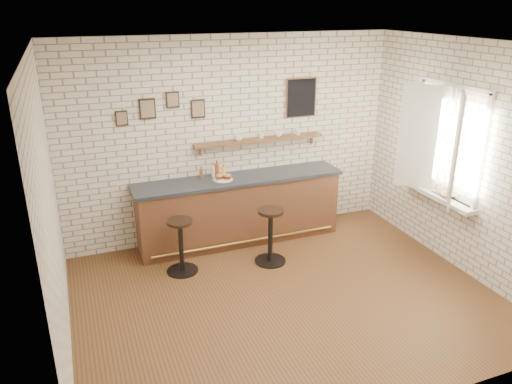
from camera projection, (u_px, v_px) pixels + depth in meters
ground at (286, 297)px, 6.14m from camera, size 5.00×5.00×0.00m
bar_counter at (239, 209)px, 7.44m from camera, size 3.10×0.65×1.01m
sandwich_plate at (223, 179)px, 7.15m from camera, size 0.28×0.28×0.01m
ciabatta_sandwich at (224, 177)px, 7.14m from camera, size 0.25×0.18×0.07m
potato_chips at (222, 179)px, 7.14m from camera, size 0.25×0.19×0.00m
bitters_bottle_brown at (201, 174)px, 7.19m from camera, size 0.05×0.05×0.18m
bitters_bottle_white at (213, 172)px, 7.24m from camera, size 0.05×0.05×0.20m
bitters_bottle_amber at (217, 170)px, 7.26m from camera, size 0.06×0.06×0.24m
condiment_bottle_yellow at (224, 171)px, 7.30m from camera, size 0.05×0.05×0.17m
bar_stool_left at (181, 244)px, 6.59m from camera, size 0.42×0.42×0.75m
bar_stool_right at (270, 234)px, 6.83m from camera, size 0.44×0.44×0.78m
wall_shelf at (260, 140)px, 7.40m from camera, size 2.00×0.18×0.18m
shelf_cup_a at (238, 138)px, 7.26m from camera, size 0.16×0.16×0.10m
shelf_cup_b at (261, 136)px, 7.38m from camera, size 0.14×0.14×0.09m
shelf_cup_c at (278, 134)px, 7.47m from camera, size 0.14×0.14×0.09m
shelf_cup_d at (298, 132)px, 7.58m from camera, size 0.14×0.14×0.10m
back_wall_decor at (247, 102)px, 7.20m from camera, size 2.96×0.02×0.56m
window_sill at (437, 195)px, 6.89m from camera, size 0.20×1.35×0.06m
casement_window at (441, 143)px, 6.60m from camera, size 0.40×1.30×1.56m
book_lower at (438, 194)px, 6.82m from camera, size 0.21×0.26×0.02m
book_upper at (440, 193)px, 6.79m from camera, size 0.26×0.29×0.02m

